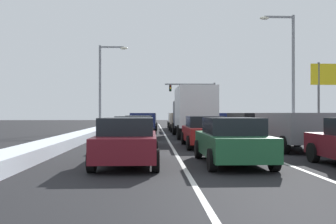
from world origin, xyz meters
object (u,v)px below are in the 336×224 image
at_px(suv_navy_left_lane_fourth, 143,121).
at_px(suv_silver_left_lane_fifth, 146,120).
at_px(box_truck_center_lane_third, 193,110).
at_px(sedan_maroon_left_lane_nearest, 127,141).
at_px(suv_silver_right_lane_fifth, 214,119).
at_px(street_lamp_left_mid, 104,80).
at_px(street_lamp_right_mid, 289,64).
at_px(sedan_black_left_lane_third, 139,127).
at_px(traffic_light_gantry, 199,94).
at_px(roadside_sign_right, 332,82).
at_px(suv_tan_center_lane_fourth, 181,120).
at_px(suv_navy_right_lane_fourth, 223,121).
at_px(sedan_gray_left_lane_second, 134,132).
at_px(sedan_green_center_lane_nearest, 232,141).
at_px(sedan_red_center_lane_second, 204,131).
at_px(suv_white_center_lane_fifth, 178,119).
at_px(suv_gray_right_lane_second, 292,127).
at_px(suv_black_right_lane_third, 250,123).

relative_size(suv_navy_left_lane_fourth, suv_silver_left_lane_fifth, 1.00).
xyz_separation_m(box_truck_center_lane_third, sedan_maroon_left_lane_nearest, (-3.61, -13.16, -1.14)).
distance_m(suv_silver_right_lane_fifth, street_lamp_left_mid, 11.90).
bearing_deg(street_lamp_right_mid, street_lamp_left_mid, 154.13).
height_order(sedan_black_left_lane_third, street_lamp_left_mid, street_lamp_left_mid).
xyz_separation_m(sedan_black_left_lane_third, traffic_light_gantry, (7.79, 30.11, 3.73)).
bearing_deg(traffic_light_gantry, box_truck_center_lane_third, -98.13).
distance_m(suv_silver_right_lane_fifth, suv_navy_left_lane_fourth, 9.96).
relative_size(box_truck_center_lane_third, suv_navy_left_lane_fourth, 1.47).
bearing_deg(roadside_sign_right, suv_tan_center_lane_fourth, 151.41).
bearing_deg(box_truck_center_lane_third, suv_navy_right_lane_fourth, 59.11).
bearing_deg(sedan_maroon_left_lane_nearest, sedan_gray_left_lane_second, 90.74).
relative_size(suv_navy_right_lane_fourth, sedan_green_center_lane_nearest, 1.09).
bearing_deg(sedan_green_center_lane_nearest, sedan_red_center_lane_second, 90.33).
xyz_separation_m(suv_navy_right_lane_fourth, street_lamp_right_mid, (4.31, -3.32, 4.30)).
distance_m(sedan_green_center_lane_nearest, sedan_gray_left_lane_second, 6.68).
relative_size(box_truck_center_lane_third, street_lamp_right_mid, 0.80).
distance_m(suv_white_center_lane_fifth, suv_navy_left_lane_fourth, 9.40).
bearing_deg(suv_tan_center_lane_fourth, roadside_sign_right, -28.59).
xyz_separation_m(box_truck_center_lane_third, sedan_gray_left_lane_second, (-3.68, -7.44, -1.14)).
relative_size(suv_silver_right_lane_fifth, sedan_maroon_left_lane_nearest, 1.09).
xyz_separation_m(suv_tan_center_lane_fourth, street_lamp_right_mid, (7.58, -6.17, 4.30)).
xyz_separation_m(suv_tan_center_lane_fourth, sedan_maroon_left_lane_nearest, (-3.42, -21.17, -0.25)).
relative_size(suv_gray_right_lane_second, sedan_gray_left_lane_second, 1.09).
relative_size(suv_navy_left_lane_fourth, street_lamp_right_mid, 0.54).
xyz_separation_m(suv_navy_right_lane_fourth, sedan_gray_left_lane_second, (-6.77, -12.60, -0.25)).
relative_size(suv_black_right_lane_third, sedan_red_center_lane_second, 1.09).
distance_m(sedan_maroon_left_lane_nearest, street_lamp_left_mid, 22.77).
height_order(suv_navy_left_lane_fourth, traffic_light_gantry, traffic_light_gantry).
relative_size(sedan_black_left_lane_third, roadside_sign_right, 0.82).
bearing_deg(street_lamp_right_mid, suv_silver_right_lane_fifth, 110.36).
height_order(sedan_green_center_lane_nearest, suv_navy_left_lane_fourth, suv_navy_left_lane_fourth).
bearing_deg(sedan_black_left_lane_third, traffic_light_gantry, 75.50).
bearing_deg(suv_white_center_lane_fifth, suv_tan_center_lane_fourth, -91.39).
relative_size(box_truck_center_lane_third, sedan_gray_left_lane_second, 1.60).
relative_size(sedan_gray_left_lane_second, street_lamp_right_mid, 0.50).
xyz_separation_m(sedan_gray_left_lane_second, traffic_light_gantry, (7.81, 36.35, 3.73)).
xyz_separation_m(suv_black_right_lane_third, sedan_red_center_lane_second, (-3.71, -5.38, -0.25)).
relative_size(suv_white_center_lane_fifth, suv_navy_left_lane_fourth, 1.00).
height_order(suv_silver_right_lane_fifth, street_lamp_right_mid, street_lamp_right_mid).
distance_m(suv_navy_right_lane_fourth, sedan_black_left_lane_third, 9.27).
bearing_deg(sedan_maroon_left_lane_nearest, suv_white_center_lane_fifth, 82.52).
height_order(suv_black_right_lane_third, sedan_gray_left_lane_second, suv_black_right_lane_third).
distance_m(street_lamp_right_mid, roadside_sign_right, 3.61).
height_order(suv_silver_right_lane_fifth, traffic_light_gantry, traffic_light_gantry).
relative_size(suv_tan_center_lane_fourth, roadside_sign_right, 0.89).
xyz_separation_m(suv_black_right_lane_third, suv_navy_right_lane_fourth, (-0.36, 6.98, 0.00)).
relative_size(suv_gray_right_lane_second, suv_navy_right_lane_fourth, 1.00).
relative_size(sedan_gray_left_lane_second, roadside_sign_right, 0.82).
relative_size(suv_navy_right_lane_fourth, street_lamp_left_mid, 0.62).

